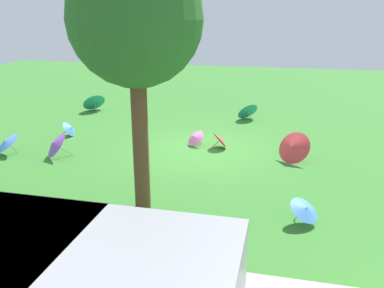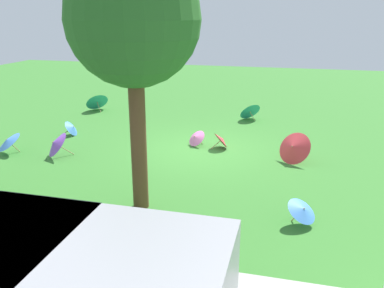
{
  "view_description": "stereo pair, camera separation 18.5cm",
  "coord_description": "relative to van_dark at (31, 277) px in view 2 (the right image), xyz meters",
  "views": [
    {
      "loc": [
        -2.43,
        11.53,
        4.05
      ],
      "look_at": [
        -0.04,
        1.28,
        0.6
      ],
      "focal_mm": 37.99,
      "sensor_mm": 36.0,
      "label": 1
    },
    {
      "loc": [
        -2.61,
        11.49,
        4.05
      ],
      "look_at": [
        -0.04,
        1.28,
        0.6
      ],
      "focal_mm": 37.99,
      "sensor_mm": 36.0,
      "label": 2
    }
  ],
  "objects": [
    {
      "name": "parasol_teal_2",
      "position": [
        5.12,
        -11.84,
        -0.49
      ],
      "size": [
        1.2,
        1.2,
        0.83
      ],
      "color": "tan",
      "rests_on": "ground"
    },
    {
      "name": "parasol_red_1",
      "position": [
        -3.11,
        -7.39,
        -0.46
      ],
      "size": [
        1.15,
        1.06,
        0.89
      ],
      "color": "tan",
      "rests_on": "ground"
    },
    {
      "name": "shade_tree",
      "position": [
        0.04,
        -3.82,
        2.95
      ],
      "size": [
        2.58,
        2.58,
        5.19
      ],
      "color": "brown",
      "rests_on": "ground"
    },
    {
      "name": "parasol_blue_3",
      "position": [
        4.23,
        -8.27,
        -0.64
      ],
      "size": [
        0.63,
        0.64,
        0.54
      ],
      "color": "tan",
      "rests_on": "ground"
    },
    {
      "name": "van_dark",
      "position": [
        0.0,
        0.0,
        0.0
      ],
      "size": [
        4.6,
        2.13,
        1.53
      ],
      "color": "#99999E",
      "rests_on": "ground"
    },
    {
      "name": "parasol_pink_0",
      "position": [
        -0.13,
        -8.18,
        -0.63
      ],
      "size": [
        0.76,
        0.75,
        0.53
      ],
      "color": "tan",
      "rests_on": "ground"
    },
    {
      "name": "parasol_blue_2",
      "position": [
        5.1,
        -6.1,
        -0.51
      ],
      "size": [
        1.03,
        1.03,
        0.67
      ],
      "color": "tan",
      "rests_on": "ground"
    },
    {
      "name": "parasol_blue_0",
      "position": [
        -3.35,
        -3.82,
        -0.57
      ],
      "size": [
        0.8,
        0.82,
        0.55
      ],
      "color": "tan",
      "rests_on": "ground"
    },
    {
      "name": "parasol_teal_0",
      "position": [
        -1.38,
        -11.87,
        -0.54
      ],
      "size": [
        1.05,
        1.03,
        0.75
      ],
      "color": "tan",
      "rests_on": "ground"
    },
    {
      "name": "parasol_red_2",
      "position": [
        -0.96,
        -8.14,
        -0.63
      ],
      "size": [
        0.67,
        0.73,
        0.54
      ],
      "color": "tan",
      "rests_on": "ground"
    },
    {
      "name": "parasol_purple_0",
      "position": [
        3.56,
        -6.16,
        -0.49
      ],
      "size": [
        1.01,
        1.03,
        0.78
      ],
      "color": "tan",
      "rests_on": "ground"
    },
    {
      "name": "ground",
      "position": [
        -0.37,
        -7.82,
        -0.91
      ],
      "size": [
        40.0,
        40.0,
        0.0
      ],
      "primitive_type": "plane",
      "color": "#387A2D"
    }
  ]
}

